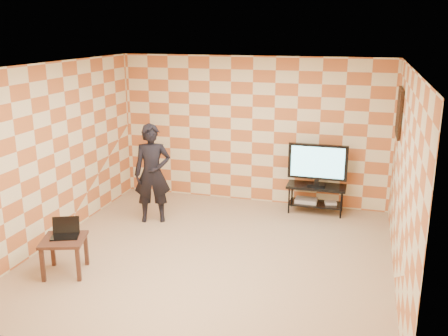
{
  "coord_description": "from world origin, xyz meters",
  "views": [
    {
      "loc": [
        1.96,
        -6.32,
        3.19
      ],
      "look_at": [
        0.0,
        0.6,
        1.15
      ],
      "focal_mm": 40.0,
      "sensor_mm": 36.0,
      "label": 1
    }
  ],
  "objects_px": {
    "tv": "(318,163)",
    "side_table": "(64,245)",
    "person": "(152,173)",
    "tv_stand": "(316,193)"
  },
  "relations": [
    {
      "from": "tv",
      "to": "person",
      "type": "distance_m",
      "value": 2.85
    },
    {
      "from": "tv_stand",
      "to": "side_table",
      "type": "distance_m",
      "value": 4.39
    },
    {
      "from": "side_table",
      "to": "tv_stand",
      "type": "bearing_deg",
      "value": 47.22
    },
    {
      "from": "tv_stand",
      "to": "side_table",
      "type": "bearing_deg",
      "value": -132.78
    },
    {
      "from": "side_table",
      "to": "person",
      "type": "xyz_separation_m",
      "value": [
        0.37,
        2.08,
        0.42
      ]
    },
    {
      "from": "tv",
      "to": "side_table",
      "type": "relative_size",
      "value": 1.49
    },
    {
      "from": "tv",
      "to": "person",
      "type": "xyz_separation_m",
      "value": [
        -2.61,
        -1.14,
        -0.08
      ]
    },
    {
      "from": "tv",
      "to": "side_table",
      "type": "height_order",
      "value": "tv"
    },
    {
      "from": "person",
      "to": "tv_stand",
      "type": "bearing_deg",
      "value": 3.59
    },
    {
      "from": "tv_stand",
      "to": "person",
      "type": "distance_m",
      "value": 2.89
    }
  ]
}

